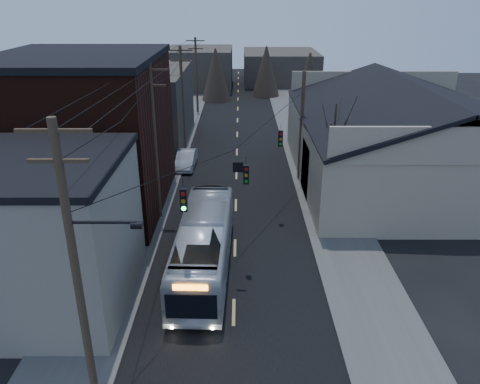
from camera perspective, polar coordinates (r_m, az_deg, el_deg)
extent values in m
cube|color=black|center=(42.14, -0.40, 4.06)|extent=(9.00, 110.00, 0.02)
cube|color=#474744|center=(42.66, -9.19, 4.07)|extent=(4.00, 110.00, 0.12)
cube|color=#474744|center=(42.57, 8.40, 4.08)|extent=(4.00, 110.00, 0.12)
cube|color=gray|center=(23.35, -23.54, -4.91)|extent=(8.00, 8.00, 7.00)
cube|color=black|center=(32.75, -18.44, 6.44)|extent=(10.00, 12.00, 10.00)
cube|color=#37332C|center=(47.98, -11.97, 10.25)|extent=(9.00, 14.00, 7.00)
cube|color=gray|center=(38.75, 19.22, 4.92)|extent=(16.00, 20.00, 5.00)
cube|color=black|center=(36.68, 13.98, 10.72)|extent=(8.16, 20.60, 2.86)
cube|color=black|center=(39.35, 25.53, 9.98)|extent=(8.16, 20.60, 2.86)
cube|color=#37332C|center=(75.88, -4.92, 14.81)|extent=(10.00, 12.00, 6.00)
cube|color=#37332C|center=(80.92, 4.92, 14.96)|extent=(12.00, 14.00, 5.00)
cone|color=black|center=(32.12, 11.17, 4.26)|extent=(0.40, 0.40, 7.20)
cylinder|color=#382B1E|center=(16.26, -19.29, -9.67)|extent=(0.28, 0.28, 10.50)
cube|color=#382B1E|center=(14.36, -21.80, 6.94)|extent=(2.20, 0.12, 0.12)
cylinder|color=#382B1E|center=(29.65, -10.33, 5.60)|extent=(0.28, 0.28, 10.00)
cube|color=#382B1E|center=(28.65, -11.00, 14.41)|extent=(2.20, 0.12, 0.12)
cylinder|color=#382B1E|center=(44.10, -7.03, 11.14)|extent=(0.28, 0.28, 9.50)
cube|color=#382B1E|center=(43.43, -7.31, 16.76)|extent=(2.20, 0.12, 0.12)
cylinder|color=#382B1E|center=(58.82, -5.32, 13.91)|extent=(0.28, 0.28, 9.00)
cube|color=#382B1E|center=(58.32, -5.47, 17.89)|extent=(2.20, 0.12, 0.12)
cylinder|color=#382B1E|center=(36.42, 7.50, 7.79)|extent=(0.28, 0.28, 8.50)
cube|color=black|center=(19.14, -6.88, -0.99)|extent=(0.28, 0.20, 1.00)
cube|color=black|center=(23.39, 0.75, 2.14)|extent=(0.28, 0.20, 1.00)
cube|color=black|center=(29.15, 4.96, 6.52)|extent=(0.28, 0.20, 1.00)
imported|color=silver|center=(24.81, -4.42, -6.44)|extent=(2.85, 10.92, 3.02)
imported|color=#B1B4B9|center=(40.12, -6.59, 3.97)|extent=(1.61, 4.32, 1.41)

